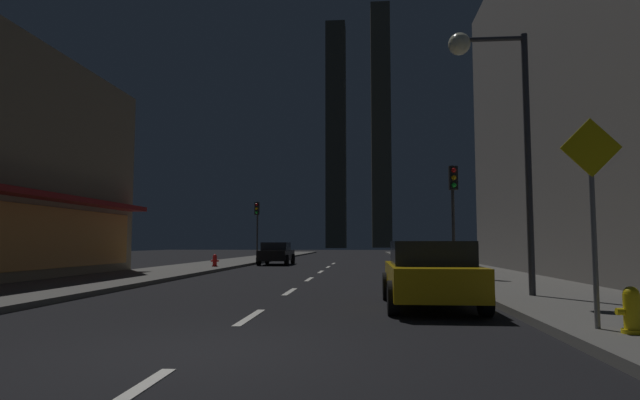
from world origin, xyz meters
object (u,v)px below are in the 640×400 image
(car_parked_near, at_px, (430,273))
(traffic_light_near_right, at_px, (453,196))
(car_parked_far, at_px, (276,253))
(fire_hydrant_yellow_near, at_px, (632,312))
(street_lamp_right, at_px, (492,97))
(pedestrian_crossing_sign, at_px, (593,203))
(traffic_light_far_left, at_px, (257,218))
(fire_hydrant_far_left, at_px, (215,261))

(car_parked_near, bearing_deg, traffic_light_near_right, 76.92)
(car_parked_far, xyz_separation_m, fire_hydrant_yellow_near, (9.50, -25.95, -0.29))
(street_lamp_right, height_order, pedestrian_crossing_sign, street_lamp_right)
(car_parked_far, relative_size, traffic_light_near_right, 1.01)
(car_parked_near, bearing_deg, fire_hydrant_yellow_near, -60.02)
(fire_hydrant_yellow_near, relative_size, pedestrian_crossing_sign, 0.21)
(traffic_light_near_right, height_order, traffic_light_far_left, same)
(car_parked_near, relative_size, street_lamp_right, 0.64)
(traffic_light_far_left, relative_size, pedestrian_crossing_sign, 1.33)
(pedestrian_crossing_sign, bearing_deg, street_lamp_right, 92.53)
(car_parked_near, xyz_separation_m, fire_hydrant_far_left, (-9.50, 15.86, -0.29))
(traffic_light_far_left, bearing_deg, traffic_light_near_right, -56.51)
(traffic_light_far_left, xyz_separation_m, pedestrian_crossing_sign, (11.10, -28.41, -1.18))
(street_lamp_right, bearing_deg, pedestrian_crossing_sign, -87.47)
(fire_hydrant_yellow_near, relative_size, traffic_light_far_left, 0.16)
(traffic_light_far_left, bearing_deg, street_lamp_right, -65.09)
(fire_hydrant_yellow_near, xyz_separation_m, fire_hydrant_far_left, (-11.80, 19.85, 0.00))
(traffic_light_near_right, xyz_separation_m, street_lamp_right, (-0.12, -6.80, 1.87))
(fire_hydrant_far_left, height_order, street_lamp_right, street_lamp_right)
(car_parked_far, relative_size, fire_hydrant_far_left, 6.48)
(car_parked_far, distance_m, street_lamp_right, 22.87)
(fire_hydrant_far_left, bearing_deg, traffic_light_far_left, 87.44)
(traffic_light_near_right, bearing_deg, pedestrian_crossing_sign, -89.51)
(fire_hydrant_far_left, bearing_deg, traffic_light_near_right, -33.97)
(pedestrian_crossing_sign, bearing_deg, fire_hydrant_far_left, 120.58)
(car_parked_near, relative_size, pedestrian_crossing_sign, 1.34)
(fire_hydrant_yellow_near, bearing_deg, pedestrian_crossing_sign, 127.73)
(fire_hydrant_far_left, distance_m, traffic_light_far_left, 9.37)
(street_lamp_right, bearing_deg, fire_hydrant_far_left, 127.92)
(fire_hydrant_yellow_near, height_order, pedestrian_crossing_sign, pedestrian_crossing_sign)
(traffic_light_near_right, bearing_deg, car_parked_far, 123.44)
(fire_hydrant_yellow_near, height_order, street_lamp_right, street_lamp_right)
(fire_hydrant_far_left, bearing_deg, street_lamp_right, -52.08)
(car_parked_near, distance_m, fire_hydrant_far_left, 18.49)
(pedestrian_crossing_sign, bearing_deg, car_parked_far, 109.79)
(fire_hydrant_yellow_near, bearing_deg, street_lamp_right, 95.54)
(car_parked_far, bearing_deg, car_parked_near, -71.85)
(fire_hydrant_yellow_near, relative_size, fire_hydrant_far_left, 1.00)
(car_parked_near, height_order, traffic_light_near_right, traffic_light_near_right)
(street_lamp_right, bearing_deg, car_parked_far, 113.57)
(traffic_light_far_left, distance_m, street_lamp_right, 25.90)
(car_parked_far, bearing_deg, pedestrian_crossing_sign, -70.21)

